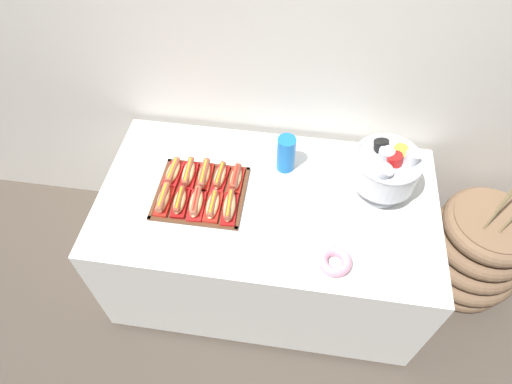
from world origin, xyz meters
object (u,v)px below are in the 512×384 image
Objects in this scene: punch_bowl at (386,168)px; buffet_table at (266,240)px; hot_dog_5 at (173,172)px; hot_dog_7 at (204,175)px; serving_tray at (201,193)px; hot_dog_1 at (180,201)px; donut at (334,261)px; hot_dog_8 at (220,177)px; hot_dog_2 at (196,203)px; hot_dog_9 at (236,179)px; cup_stack at (286,154)px; hot_dog_4 at (229,207)px; hot_dog_3 at (213,205)px; hot_dog_0 at (163,199)px; hot_dog_6 at (188,173)px; floor_vase at (472,250)px.

buffet_table is at bearing -166.31° from punch_bowl.
hot_dog_7 reaches higher than hot_dog_5.
hot_dog_1 is (-0.07, -0.08, 0.03)m from serving_tray.
donut reaches higher than buffet_table.
hot_dog_2 is at bearing -114.11° from hot_dog_8.
hot_dog_9 is 0.59m from donut.
cup_stack is (0.52, 0.14, 0.06)m from hot_dog_5.
hot_dog_5 is at bearing -165.10° from cup_stack.
hot_dog_2 is 0.15m from hot_dog_4.
hot_dog_5 is (-0.23, 0.16, 0.00)m from hot_dog_3.
hot_dog_0 reaches higher than hot_dog_5.
hot_dog_5 is 0.92× the size of hot_dog_6.
cup_stack is (0.37, 0.30, 0.06)m from hot_dog_2.
cup_stack is (0.29, 0.14, 0.06)m from hot_dog_8.
hot_dog_1 is (-0.38, -0.10, 0.39)m from buffet_table.
hot_dog_1 is 0.17m from hot_dog_6.
buffet_table is at bearing 17.53° from hot_dog_2.
hot_dog_3 is 0.88× the size of cup_stack.
hot_dog_8 and hot_dog_9 have the same top height.
hot_dog_1 is 0.18m from hot_dog_7.
hot_dog_4 is 0.28m from hot_dog_6.
donut is at bearing -17.57° from hot_dog_2.
floor_vase is 1.46m from hot_dog_3.
buffet_table is 0.47m from serving_tray.
serving_tray is at bearing 48.06° from hot_dog_1.
hot_dog_6 is (-1.49, -0.11, 0.50)m from floor_vase.
serving_tray is 2.52× the size of hot_dog_5.
hot_dog_1 is (-1.49, -0.27, 0.50)m from floor_vase.
hot_dog_2 is (0.00, -0.08, 0.03)m from serving_tray.
hot_dog_1 is at bearing -179.67° from hot_dog_2.
hot_dog_8 is 0.08m from hot_dog_9.
buffet_table is 0.50m from hot_dog_7.
hot_dog_3 is (0.07, 0.00, -0.00)m from hot_dog_2.
hot_dog_3 is at bearing -47.39° from serving_tray.
hot_dog_6 is at bearing -179.67° from hot_dog_9.
donut is at bearing -15.74° from hot_dog_1.
donut is at bearing -37.58° from hot_dog_9.
hot_dog_9 is 0.54× the size of punch_bowl.
hot_dog_8 is at bearing 0.33° from hot_dog_7.
hot_dog_9 is at bearing 156.48° from buffet_table.
hot_dog_7 is 1.09× the size of hot_dog_9.
hot_dog_6 reaches higher than hot_dog_5.
hot_dog_7 is 0.15m from hot_dog_9.
hot_dog_1 is at bearing -169.71° from floor_vase.
hot_dog_7 reaches higher than hot_dog_9.
hot_dog_8 is (0.15, 0.00, 0.00)m from hot_dog_6.
donut is at bearing -43.19° from buffet_table.
hot_dog_0 is 1.04× the size of hot_dog_1.
buffet_table is at bearing -12.44° from hot_dog_7.
hot_dog_5 is 0.30m from hot_dog_9.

